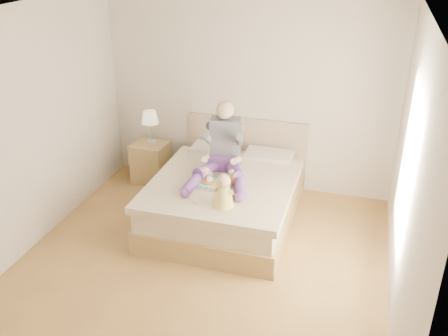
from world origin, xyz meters
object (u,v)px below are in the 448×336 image
(adult, at_px, (223,153))
(baby, at_px, (224,193))
(tray, at_px, (216,183))
(bed, at_px, (227,195))
(nightstand, at_px, (151,162))

(adult, distance_m, baby, 0.84)
(tray, bearing_deg, bed, 84.67)
(bed, height_order, adult, adult)
(adult, height_order, baby, adult)
(adult, distance_m, tray, 0.43)
(nightstand, relative_size, tray, 1.23)
(bed, distance_m, tray, 0.46)
(nightstand, bearing_deg, adult, -21.84)
(adult, xyz_separation_m, baby, (0.25, -0.79, -0.11))
(bed, relative_size, nightstand, 3.70)
(nightstand, xyz_separation_m, baby, (1.53, -1.42, 0.47))
(baby, bearing_deg, adult, 108.32)
(nightstand, xyz_separation_m, tray, (1.31, -0.99, 0.35))
(bed, xyz_separation_m, baby, (0.18, -0.75, 0.45))
(baby, bearing_deg, bed, 104.17)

